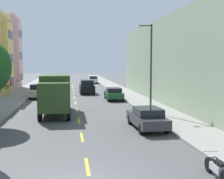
# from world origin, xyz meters

# --- Properties ---
(ground_plane) EXTENTS (160.00, 160.00, 0.00)m
(ground_plane) POSITION_xyz_m (0.00, 30.00, 0.00)
(ground_plane) COLOR #4C4C4F
(sidewalk_left) EXTENTS (3.20, 120.00, 0.14)m
(sidewalk_left) POSITION_xyz_m (-7.10, 28.00, 0.07)
(sidewalk_left) COLOR gray
(sidewalk_left) RESTS_ON ground_plane
(sidewalk_right) EXTENTS (3.20, 120.00, 0.14)m
(sidewalk_right) POSITION_xyz_m (7.10, 28.00, 0.07)
(sidewalk_right) COLOR gray
(sidewalk_right) RESTS_ON ground_plane
(lane_centerline_dashes) EXTENTS (0.14, 47.20, 0.01)m
(lane_centerline_dashes) POSITION_xyz_m (0.00, 24.50, 0.00)
(lane_centerline_dashes) COLOR yellow
(lane_centerline_dashes) RESTS_ON ground_plane
(apartment_block_opposite) EXTENTS (10.00, 36.00, 8.89)m
(apartment_block_opposite) POSITION_xyz_m (13.70, 20.00, 4.45)
(apartment_block_opposite) COLOR #99AD8E
(apartment_block_opposite) RESTS_ON ground_plane
(street_lamp) EXTENTS (1.35, 0.28, 7.38)m
(street_lamp) POSITION_xyz_m (5.96, 14.00, 4.38)
(street_lamp) COLOR #38383D
(street_lamp) RESTS_ON sidewalk_right
(delivery_box_truck) EXTENTS (2.44, 7.28, 3.30)m
(delivery_box_truck) POSITION_xyz_m (-1.80, 15.21, 1.88)
(delivery_box_truck) COLOR #2D471E
(delivery_box_truck) RESTS_ON ground_plane
(parked_sedan_orange) EXTENTS (1.85, 4.52, 1.43)m
(parked_sedan_orange) POSITION_xyz_m (-4.43, 37.64, 0.75)
(parked_sedan_orange) COLOR orange
(parked_sedan_orange) RESTS_ON ground_plane
(parked_hatchback_white) EXTENTS (1.81, 4.03, 1.50)m
(parked_hatchback_white) POSITION_xyz_m (4.33, 51.76, 0.76)
(parked_hatchback_white) COLOR silver
(parked_hatchback_white) RESTS_ON ground_plane
(parked_pickup_champagne) EXTENTS (2.00, 5.30, 1.73)m
(parked_pickup_champagne) POSITION_xyz_m (-4.35, 27.48, 0.83)
(parked_pickup_champagne) COLOR tan
(parked_pickup_champagne) RESTS_ON ground_plane
(parked_sedan_forest) EXTENTS (1.87, 4.53, 1.43)m
(parked_sedan_forest) POSITION_xyz_m (4.46, 24.00, 0.75)
(parked_sedan_forest) COLOR #194C28
(parked_sedan_forest) RESTS_ON ground_plane
(parked_pickup_red) EXTENTS (2.16, 5.36, 1.73)m
(parked_pickup_red) POSITION_xyz_m (-4.30, 47.08, 0.83)
(parked_pickup_red) COLOR #AD1E1E
(parked_pickup_red) RESTS_ON ground_plane
(parked_sedan_charcoal) EXTENTS (1.89, 4.54, 1.43)m
(parked_sedan_charcoal) POSITION_xyz_m (4.36, 8.59, 0.75)
(parked_sedan_charcoal) COLOR #333338
(parked_sedan_charcoal) RESTS_ON ground_plane
(moving_black_sedan) EXTENTS (1.95, 4.80, 1.93)m
(moving_black_sedan) POSITION_xyz_m (1.80, 31.48, 0.99)
(moving_black_sedan) COLOR black
(moving_black_sedan) RESTS_ON ground_plane
(parked_motorcycle) EXTENTS (0.62, 2.05, 0.90)m
(parked_motorcycle) POSITION_xyz_m (4.75, -0.08, 0.41)
(parked_motorcycle) COLOR black
(parked_motorcycle) RESTS_ON ground_plane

